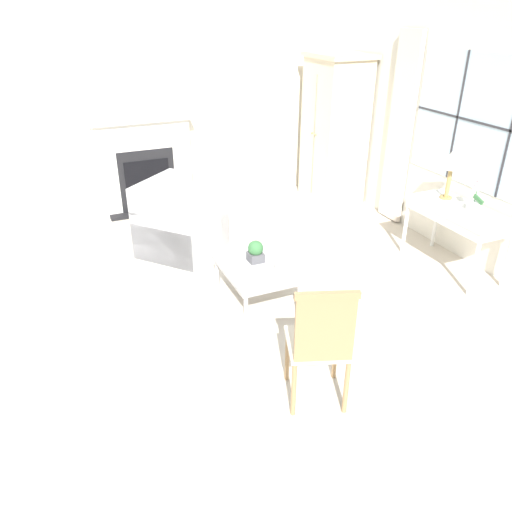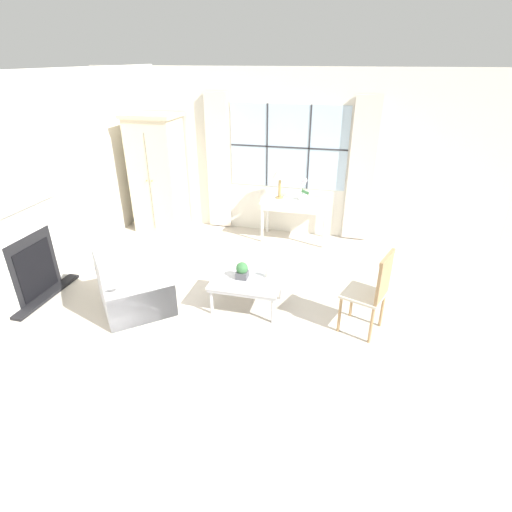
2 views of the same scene
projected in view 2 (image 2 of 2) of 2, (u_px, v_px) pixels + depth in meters
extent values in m
plane|color=#BCB2A3|center=(241.00, 324.00, 4.89)|extent=(14.00, 14.00, 0.00)
cube|color=silver|center=(288.00, 156.00, 6.89)|extent=(7.20, 0.06, 2.80)
cube|color=silver|center=(288.00, 147.00, 6.79)|extent=(2.01, 0.01, 1.39)
cube|color=#2D2D33|center=(267.00, 146.00, 6.87)|extent=(0.02, 0.02, 1.39)
cube|color=#2D2D33|center=(309.00, 148.00, 6.71)|extent=(0.02, 0.02, 1.39)
cube|color=#2D2D33|center=(288.00, 147.00, 6.79)|extent=(2.01, 0.02, 0.02)
cube|color=beige|center=(218.00, 163.00, 7.17)|extent=(0.41, 0.06, 2.39)
cube|color=beige|center=(361.00, 172.00, 6.63)|extent=(0.41, 0.06, 2.39)
cube|color=silver|center=(38.00, 182.00, 5.44)|extent=(0.06, 7.20, 2.80)
cube|color=black|center=(42.00, 295.00, 5.46)|extent=(0.34, 1.15, 0.04)
cube|color=silver|center=(25.00, 254.00, 5.20)|extent=(0.18, 1.28, 1.26)
cube|color=silver|center=(14.00, 207.00, 4.90)|extent=(0.24, 1.36, 0.04)
cube|color=black|center=(36.00, 270.00, 5.28)|extent=(0.02, 0.62, 0.69)
cube|color=black|center=(35.00, 266.00, 5.25)|extent=(0.01, 0.78, 0.85)
cube|color=beige|center=(158.00, 176.00, 7.21)|extent=(0.83, 0.66, 2.01)
cube|color=#BCAE92|center=(151.00, 115.00, 6.74)|extent=(0.91, 0.72, 0.06)
cube|color=gray|center=(150.00, 183.00, 6.94)|extent=(0.01, 0.01, 1.69)
sphere|color=#997F4C|center=(147.00, 181.00, 6.93)|extent=(0.03, 0.03, 0.03)
sphere|color=#997F4C|center=(152.00, 181.00, 6.91)|extent=(0.03, 0.03, 0.03)
cube|color=white|center=(296.00, 201.00, 6.84)|extent=(1.15, 0.54, 0.03)
cube|color=white|center=(295.00, 205.00, 6.87)|extent=(1.11, 0.52, 0.10)
cylinder|color=white|center=(262.00, 223.00, 6.92)|extent=(0.04, 0.04, 0.70)
cylinder|color=white|center=(324.00, 229.00, 6.69)|extent=(0.04, 0.04, 0.70)
cylinder|color=white|center=(268.00, 214.00, 7.32)|extent=(0.04, 0.04, 0.70)
cylinder|color=white|center=(327.00, 219.00, 7.09)|extent=(0.04, 0.04, 0.70)
cylinder|color=#9E7F47|center=(279.00, 197.00, 6.96)|extent=(0.13, 0.13, 0.02)
cylinder|color=#9E7F47|center=(280.00, 187.00, 6.88)|extent=(0.05, 0.05, 0.33)
cone|color=white|center=(280.00, 172.00, 6.76)|extent=(0.27, 0.27, 0.20)
cylinder|color=white|center=(302.00, 197.00, 6.85)|extent=(0.15, 0.15, 0.10)
cylinder|color=#336638|center=(303.00, 187.00, 6.77)|extent=(0.01, 0.01, 0.26)
cube|color=#336638|center=(305.00, 192.00, 6.80)|extent=(0.14, 0.02, 0.09)
sphere|color=silver|center=(302.00, 186.00, 6.78)|extent=(0.08, 0.08, 0.08)
sphere|color=silver|center=(303.00, 183.00, 6.75)|extent=(0.08, 0.08, 0.08)
sphere|color=silver|center=(305.00, 180.00, 6.73)|extent=(0.08, 0.08, 0.08)
cube|color=#B2B2B7|center=(136.00, 292.00, 5.13)|extent=(1.18, 1.18, 0.45)
cube|color=#B2B2B7|center=(104.00, 269.00, 4.80)|extent=(0.68, 0.75, 0.41)
cube|color=#B2B2B7|center=(130.00, 276.00, 5.36)|extent=(0.75, 0.69, 0.59)
cube|color=#B2B2B7|center=(141.00, 300.00, 4.84)|extent=(0.75, 0.69, 0.59)
cube|color=beige|center=(364.00, 294.00, 4.60)|extent=(0.56, 0.56, 0.03)
cube|color=#9E7A51|center=(384.00, 279.00, 4.38)|extent=(0.17, 0.39, 0.50)
cube|color=#9E7A51|center=(388.00, 257.00, 4.26)|extent=(0.18, 0.42, 0.05)
cylinder|color=#9E7A51|center=(340.00, 315.00, 4.67)|extent=(0.04, 0.04, 0.47)
cylinder|color=#9E7A51|center=(352.00, 300.00, 4.95)|extent=(0.04, 0.04, 0.47)
cylinder|color=#9E7A51|center=(371.00, 326.00, 4.48)|extent=(0.04, 0.04, 0.47)
cylinder|color=#9E7A51|center=(382.00, 310.00, 4.76)|extent=(0.04, 0.04, 0.47)
cube|color=#BCBCC1|center=(247.00, 280.00, 5.07)|extent=(0.89, 0.65, 0.03)
cube|color=#A0A0A4|center=(247.00, 283.00, 5.09)|extent=(0.87, 0.64, 0.04)
cylinder|color=#BCBCC1|center=(211.00, 301.00, 5.01)|extent=(0.04, 0.04, 0.38)
cylinder|color=#BCBCC1|center=(273.00, 310.00, 4.84)|extent=(0.04, 0.04, 0.38)
cylinder|color=#BCBCC1|center=(225.00, 280.00, 5.49)|extent=(0.04, 0.04, 0.38)
cylinder|color=#BCBCC1|center=(281.00, 287.00, 5.32)|extent=(0.04, 0.04, 0.38)
cube|color=#4C4C51|center=(242.00, 275.00, 5.08)|extent=(0.15, 0.15, 0.09)
sphere|color=#336638|center=(242.00, 268.00, 5.04)|extent=(0.15, 0.15, 0.15)
cylinder|color=silver|center=(268.00, 277.00, 5.12)|extent=(0.10, 0.10, 0.01)
cylinder|color=white|center=(268.00, 272.00, 5.09)|extent=(0.07, 0.07, 0.13)
cylinder|color=black|center=(268.00, 267.00, 5.06)|extent=(0.00, 0.00, 0.01)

